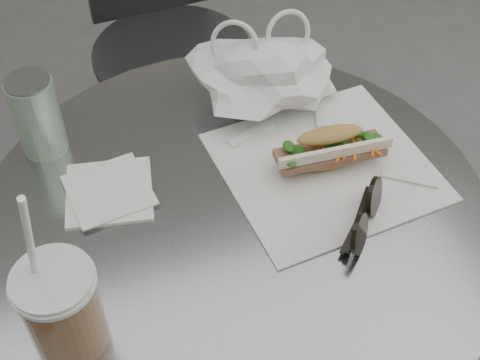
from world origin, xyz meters
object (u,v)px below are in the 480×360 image
object	(u,v)px
cafe_table	(236,311)
banh_mi	(329,149)
iced_coffee	(62,308)
sunglasses	(364,217)
chair_far	(171,84)
drink_can	(37,116)

from	to	relation	value
cafe_table	banh_mi	distance (m)	0.35
iced_coffee	sunglasses	xyz separation A→B (m)	(0.42, 0.05, -0.05)
chair_far	sunglasses	xyz separation A→B (m)	(0.09, -0.88, 0.42)
chair_far	sunglasses	world-z (taller)	sunglasses
chair_far	drink_can	xyz separation A→B (m)	(-0.32, -0.57, 0.47)
banh_mi	sunglasses	bearing A→B (deg)	-87.43
chair_far	drink_can	size ratio (longest dim) A/B	5.56
chair_far	iced_coffee	xyz separation A→B (m)	(-0.34, -0.92, 0.47)
iced_coffee	sunglasses	distance (m)	0.43
drink_can	iced_coffee	bearing A→B (deg)	-92.23
iced_coffee	sunglasses	bearing A→B (deg)	6.12
cafe_table	chair_far	bearing A→B (deg)	84.31
banh_mi	iced_coffee	world-z (taller)	iced_coffee
cafe_table	iced_coffee	xyz separation A→B (m)	(-0.26, -0.13, 0.34)
chair_far	iced_coffee	bearing A→B (deg)	67.35
cafe_table	chair_far	size ratio (longest dim) A/B	1.01
iced_coffee	cafe_table	bearing A→B (deg)	26.92
sunglasses	drink_can	world-z (taller)	drink_can
chair_far	drink_can	distance (m)	0.81
iced_coffee	drink_can	size ratio (longest dim) A/B	2.12
drink_can	chair_far	bearing A→B (deg)	60.58
sunglasses	chair_far	bearing A→B (deg)	47.73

